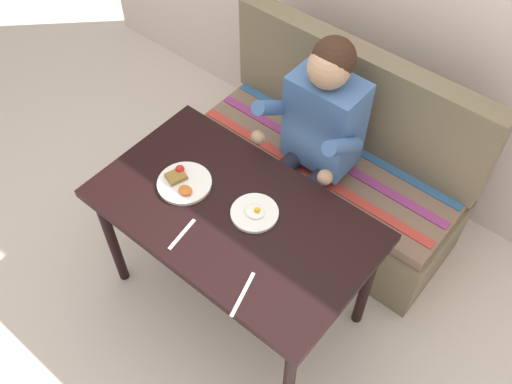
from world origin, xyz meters
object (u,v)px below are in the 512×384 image
at_px(table, 234,224).
at_px(plate_breakfast, 184,182).
at_px(knife, 243,294).
at_px(person, 315,132).
at_px(fork, 182,234).
at_px(plate_eggs, 255,213).
at_px(couch, 329,169).

xyz_separation_m(table, plate_breakfast, (-0.26, -0.02, 0.09)).
bearing_deg(plate_breakfast, knife, -24.18).
relative_size(table, person, 0.99).
height_order(table, knife, knife).
distance_m(person, fork, 0.81).
height_order(plate_eggs, fork, plate_eggs).
distance_m(table, person, 0.60).
height_order(person, plate_eggs, person).
relative_size(plate_eggs, fork, 1.18).
xyz_separation_m(table, couch, (0.00, 0.76, -0.32)).
height_order(plate_breakfast, plate_eggs, plate_breakfast).
relative_size(person, fork, 7.13).
distance_m(fork, knife, 0.37).
height_order(table, plate_eggs, plate_eggs).
xyz_separation_m(couch, plate_breakfast, (-0.26, -0.79, 0.41)).
distance_m(couch, knife, 1.14).
bearing_deg(fork, knife, -15.24).
bearing_deg(plate_eggs, fork, -120.90).
height_order(couch, person, person).
distance_m(table, plate_eggs, 0.13).
relative_size(plate_breakfast, plate_eggs, 1.18).
height_order(plate_breakfast, knife, plate_breakfast).
distance_m(couch, plate_breakfast, 0.93).
bearing_deg(table, couch, 90.00).
xyz_separation_m(table, person, (-0.01, 0.59, 0.09)).
distance_m(table, fork, 0.25).
relative_size(couch, person, 1.19).
bearing_deg(table, plate_eggs, 33.82).
xyz_separation_m(plate_breakfast, fork, (0.18, -0.20, -0.01)).
height_order(table, couch, couch).
relative_size(person, plate_breakfast, 5.12).
bearing_deg(person, knife, -71.51).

